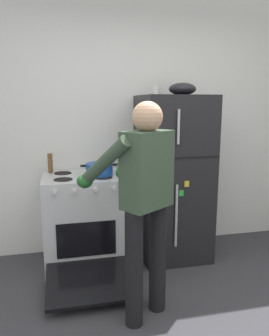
% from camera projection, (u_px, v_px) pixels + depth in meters
% --- Properties ---
extents(kitchen_wall_back, '(6.00, 0.10, 2.70)m').
position_uv_depth(kitchen_wall_back, '(130.00, 125.00, 3.60)').
color(kitchen_wall_back, white).
rests_on(kitchen_wall_back, ground).
extents(refrigerator, '(0.68, 0.72, 1.66)m').
position_uv_depth(refrigerator, '(173.00, 178.00, 3.41)').
color(refrigerator, black).
rests_on(refrigerator, ground).
extents(stove_range, '(0.76, 1.21, 0.90)m').
position_uv_depth(stove_range, '(84.00, 221.00, 3.27)').
color(stove_range, silver).
rests_on(stove_range, ground).
extents(person_cook, '(0.69, 0.75, 1.60)m').
position_uv_depth(person_cook, '(142.00, 192.00, 2.37)').
color(person_cook, black).
rests_on(person_cook, ground).
extents(red_pot, '(0.35, 0.25, 0.12)m').
position_uv_depth(red_pot, '(99.00, 169.00, 3.18)').
color(red_pot, '#19479E').
rests_on(red_pot, stove_range).
extents(coffee_mug, '(0.11, 0.08, 0.10)m').
position_uv_depth(coffee_mug, '(156.00, 90.00, 3.26)').
color(coffee_mug, silver).
rests_on(coffee_mug, refrigerator).
extents(pepper_mill, '(0.05, 0.05, 0.19)m').
position_uv_depth(pepper_mill, '(50.00, 163.00, 3.31)').
color(pepper_mill, brown).
rests_on(pepper_mill, stove_range).
extents(mixing_bowl, '(0.27, 0.27, 0.12)m').
position_uv_depth(mixing_bowl, '(182.00, 89.00, 3.26)').
color(mixing_bowl, black).
rests_on(mixing_bowl, refrigerator).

